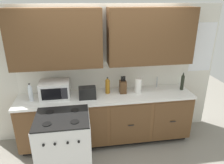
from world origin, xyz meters
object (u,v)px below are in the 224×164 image
Objects in this scene: toaster at (87,93)px; stove_range at (65,145)px; knife_block at (123,87)px; bottle_amber at (108,86)px; bottle_dark at (182,82)px; paper_towel_roll at (138,86)px; bottle_clear at (30,93)px; microwave at (55,90)px.

stove_range is at bearing -123.87° from toaster.
bottle_amber is (-0.27, 0.02, 0.03)m from knife_block.
toaster is at bearing -177.22° from bottle_dark.
bottle_amber is 0.92× the size of bottle_dark.
stove_range is 1.55m from paper_towel_roll.
paper_towel_roll is at bearing 5.16° from toaster.
bottle_clear is (-1.79, -0.04, 0.02)m from paper_towel_roll.
paper_towel_roll is 0.82m from bottle_dark.
knife_block is at bearing 34.38° from stove_range.
paper_towel_roll is 0.53m from bottle_amber.
bottle_amber reaches higher than toaster.
knife_block is 0.27m from paper_towel_roll.
bottle_amber is at bearing 1.94° from microwave.
bottle_dark reaches higher than bottle_clear.
bottle_amber is at bearing 43.89° from stove_range.
bottle_dark reaches higher than bottle_amber.
microwave is 1.64× the size of bottle_amber.
toaster reaches higher than stove_range.
microwave is 1.15m from knife_block.
knife_block is at bearing 178.32° from bottle_dark.
stove_range is at bearing -152.76° from paper_towel_roll.
bottle_amber is (0.36, 0.14, 0.05)m from toaster.
microwave is 0.54m from toaster.
toaster is 0.93× the size of bottle_clear.
toaster is at bearing -2.27° from bottle_clear.
stove_range is at bearing -145.62° from knife_block.
microwave is at bearing 101.62° from stove_range.
bottle_dark is at bearing 2.78° from toaster.
toaster is 0.89m from paper_towel_roll.
microwave is at bearing 179.32° from bottle_dark.
stove_range is 0.92m from microwave.
bottle_dark is (1.35, -0.06, 0.01)m from bottle_amber.
paper_towel_roll reaches higher than stove_range.
knife_block is 1.03× the size of bottle_clear.
stove_range is 3.15× the size of bottle_clear.
bottle_dark is at bearing 0.20° from paper_towel_roll.
bottle_clear reaches higher than microwave.
knife_block is at bearing 2.97° from bottle_clear.
bottle_amber is at bearing 177.61° from bottle_dark.
bottle_dark is at bearing -2.39° from bottle_amber.
bottle_amber is 1.26m from bottle_clear.
microwave is 1.85× the size of paper_towel_roll.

